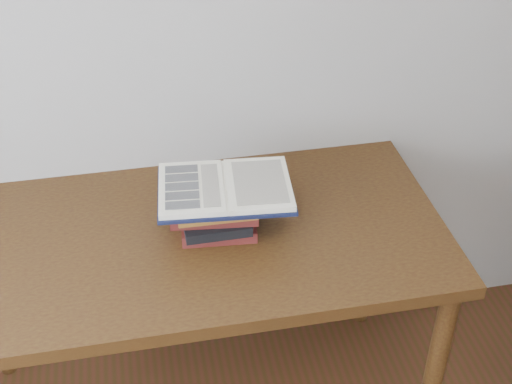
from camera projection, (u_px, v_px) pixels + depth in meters
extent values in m
cube|color=#B2AEA8|center=(177.00, 20.00, 2.06)|extent=(3.50, 0.04, 2.60)
cube|color=#483212|center=(190.00, 240.00, 2.07)|extent=(1.49, 0.75, 0.04)
cylinder|color=#483212|center=(433.00, 377.00, 2.17)|extent=(0.06, 0.06, 0.76)
cylinder|color=#483212|center=(368.00, 246.00, 2.67)|extent=(0.06, 0.06, 0.76)
cube|color=maroon|center=(218.00, 224.00, 2.07)|extent=(0.23, 0.17, 0.04)
cube|color=black|center=(216.00, 221.00, 2.03)|extent=(0.19, 0.15, 0.03)
cube|color=maroon|center=(214.00, 207.00, 2.03)|extent=(0.26, 0.19, 0.03)
cube|color=#9A5123|center=(216.00, 204.00, 1.99)|extent=(0.22, 0.16, 0.03)
cube|color=black|center=(225.00, 191.00, 2.01)|extent=(0.40, 0.30, 0.01)
cube|color=silver|center=(191.00, 189.00, 2.00)|extent=(0.20, 0.27, 0.02)
cube|color=silver|center=(258.00, 185.00, 2.01)|extent=(0.20, 0.27, 0.02)
cylinder|color=silver|center=(225.00, 187.00, 2.01)|extent=(0.04, 0.25, 0.01)
cube|color=black|center=(181.00, 169.00, 2.06)|extent=(0.10, 0.04, 0.00)
cube|color=black|center=(182.00, 177.00, 2.02)|extent=(0.10, 0.04, 0.00)
cube|color=black|center=(182.00, 186.00, 1.99)|extent=(0.10, 0.04, 0.00)
cube|color=black|center=(182.00, 195.00, 1.95)|extent=(0.10, 0.04, 0.00)
cube|color=black|center=(183.00, 205.00, 1.92)|extent=(0.10, 0.04, 0.00)
cube|color=beige|center=(210.00, 185.00, 2.00)|extent=(0.07, 0.21, 0.00)
cube|color=beige|center=(260.00, 182.00, 2.01)|extent=(0.16, 0.22, 0.00)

